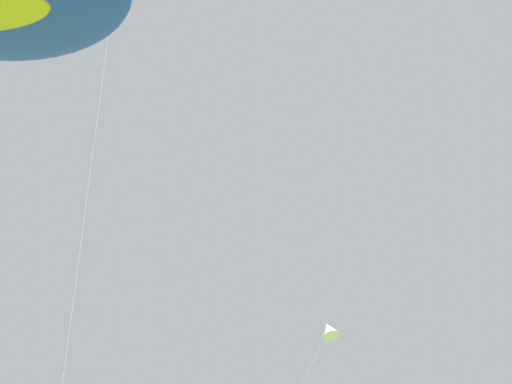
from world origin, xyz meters
name	(u,v)px	position (x,y,z in m)	size (l,w,h in m)	color
small_kite_stunt_black	(328,330)	(14.28, 12.39, 7.22)	(3.01, 3.97, 7.72)	white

